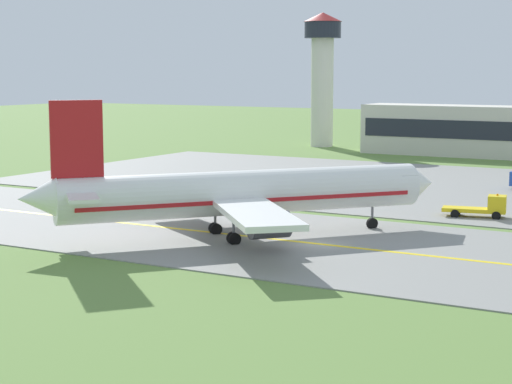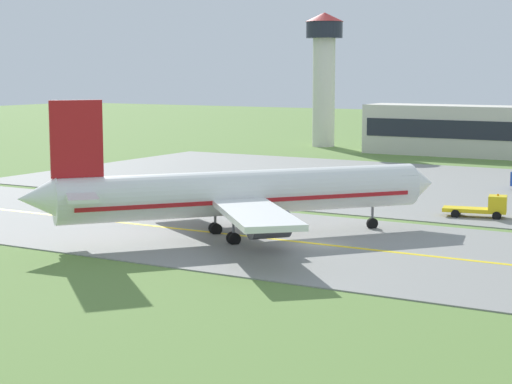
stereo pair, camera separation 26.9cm
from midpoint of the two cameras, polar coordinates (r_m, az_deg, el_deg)
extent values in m
plane|color=olive|center=(78.28, 3.97, -3.39)|extent=(500.00, 500.00, 0.00)
cube|color=gray|center=(78.27, 3.97, -3.35)|extent=(240.00, 28.00, 0.10)
cube|color=yellow|center=(78.26, 3.97, -3.31)|extent=(220.00, 0.60, 0.01)
cylinder|color=white|center=(80.52, -0.62, -0.03)|extent=(24.65, 28.83, 4.00)
cone|color=white|center=(88.31, 10.56, 0.54)|extent=(4.59, 4.42, 3.80)
cone|color=white|center=(76.28, -13.74, -0.39)|extent=(4.66, 4.63, 3.40)
cube|color=red|center=(80.59, -0.62, -0.38)|extent=(22.98, 26.78, 0.36)
cube|color=#1E232D|center=(87.12, 9.33, 0.93)|extent=(3.77, 3.55, 0.70)
cube|color=white|center=(87.91, -3.85, 0.29)|extent=(15.31, 11.90, 0.50)
cylinder|color=#47474C|center=(86.81, -2.20, -0.73)|extent=(3.93, 4.09, 2.30)
cylinder|color=black|center=(87.32, -1.20, -0.67)|extent=(1.78, 1.52, 2.10)
cube|color=white|center=(71.95, 0.03, -1.37)|extent=(13.69, 14.28, 0.50)
cylinder|color=#47474C|center=(74.73, 0.93, -2.12)|extent=(3.93, 4.09, 2.30)
cylinder|color=black|center=(75.32, 2.06, -2.04)|extent=(1.78, 1.52, 2.10)
cube|color=red|center=(76.22, -11.31, 3.35)|extent=(3.10, 3.66, 6.50)
cube|color=white|center=(79.79, -11.74, 0.32)|extent=(6.33, 5.30, 0.30)
cube|color=white|center=(73.52, -10.98, -0.29)|extent=(5.92, 5.95, 0.30)
cylinder|color=slate|center=(86.17, 7.54, -1.47)|extent=(0.24, 0.24, 1.65)
cylinder|color=black|center=(86.31, 7.53, -2.01)|extent=(0.97, 1.07, 1.10)
cylinder|color=slate|center=(82.74, -2.53, -1.80)|extent=(0.24, 0.24, 1.65)
cylinder|color=black|center=(83.14, -2.59, -2.33)|extent=(0.97, 1.07, 1.10)
cylinder|color=black|center=(82.63, -2.47, -2.39)|extent=(0.97, 1.07, 1.10)
cylinder|color=slate|center=(77.88, -1.35, -2.40)|extent=(0.24, 0.24, 1.65)
cylinder|color=black|center=(78.29, -1.42, -2.96)|extent=(0.97, 1.07, 1.10)
cylinder|color=black|center=(77.78, -1.29, -3.03)|extent=(0.97, 1.07, 1.10)
cube|color=yellow|center=(94.69, 15.27, -0.77)|extent=(2.18, 2.33, 1.80)
cube|color=#1E232D|center=(94.61, 15.74, -0.60)|extent=(0.50, 1.82, 0.81)
cube|color=yellow|center=(94.99, 13.33, -1.10)|extent=(4.94, 3.02, 0.40)
cylinder|color=orange|center=(94.55, 15.30, -0.17)|extent=(0.20, 0.20, 0.18)
cylinder|color=black|center=(95.83, 15.28, -1.31)|extent=(0.94, 0.48, 0.90)
cylinder|color=black|center=(93.86, 15.22, -1.49)|extent=(0.94, 0.48, 0.90)
cylinder|color=black|center=(96.16, 12.83, -1.19)|extent=(0.94, 0.48, 0.90)
cylinder|color=black|center=(94.09, 12.71, -1.39)|extent=(0.94, 0.48, 0.90)
cube|color=beige|center=(160.88, 15.53, 3.72)|extent=(48.96, 9.01, 8.90)
cube|color=#1E232D|center=(156.46, 15.11, 3.79)|extent=(47.00, 0.10, 3.20)
cylinder|color=silver|center=(178.08, 4.40, 6.35)|extent=(4.40, 4.40, 21.33)
cylinder|color=#1E232D|center=(178.18, 4.44, 10.30)|extent=(7.20, 7.20, 3.20)
cone|color=maroon|center=(178.31, 4.45, 11.10)|extent=(7.60, 7.60, 1.80)
cone|color=orange|center=(99.90, -5.08, -0.78)|extent=(0.44, 0.44, 0.60)
cone|color=orange|center=(100.50, -4.27, -0.72)|extent=(0.44, 0.44, 0.60)
camera|label=1|loc=(0.13, -89.91, 0.01)|focal=62.54mm
camera|label=2|loc=(0.13, 90.09, -0.01)|focal=62.54mm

